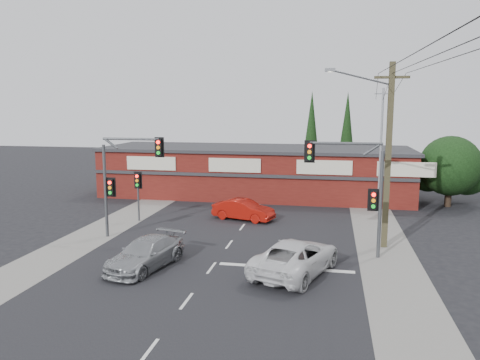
% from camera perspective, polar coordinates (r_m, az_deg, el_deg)
% --- Properties ---
extents(ground, '(120.00, 120.00, 0.00)m').
position_cam_1_polar(ground, '(24.90, -2.22, -9.03)').
color(ground, black).
rests_on(ground, ground).
extents(road_strip, '(14.00, 70.00, 0.01)m').
position_cam_1_polar(road_strip, '(29.59, 0.02, -6.10)').
color(road_strip, black).
rests_on(road_strip, ground).
extents(verge_left, '(3.00, 70.00, 0.02)m').
position_cam_1_polar(verge_left, '(32.26, -15.03, -5.14)').
color(verge_left, gray).
rests_on(verge_left, ground).
extents(verge_right, '(3.00, 70.00, 0.02)m').
position_cam_1_polar(verge_right, '(29.23, 16.71, -6.66)').
color(verge_right, gray).
rests_on(verge_right, ground).
extents(stop_line, '(6.50, 0.35, 0.01)m').
position_cam_1_polar(stop_line, '(22.95, 5.59, -10.60)').
color(stop_line, silver).
rests_on(stop_line, ground).
extents(white_suv, '(4.36, 6.25, 1.58)m').
position_cam_1_polar(white_suv, '(22.10, 6.81, -9.27)').
color(white_suv, silver).
rests_on(white_suv, ground).
extents(silver_suv, '(3.04, 5.19, 1.41)m').
position_cam_1_polar(silver_suv, '(23.13, -11.43, -8.78)').
color(silver_suv, '#9A9D9F').
rests_on(silver_suv, ground).
extents(red_sedan, '(4.51, 2.60, 1.40)m').
position_cam_1_polar(red_sedan, '(32.09, 0.43, -3.64)').
color(red_sedan, '#9D1109').
rests_on(red_sedan, ground).
extents(lane_dashes, '(0.12, 52.95, 0.01)m').
position_cam_1_polar(lane_dashes, '(32.14, 0.94, -4.88)').
color(lane_dashes, silver).
rests_on(lane_dashes, ground).
extents(shop_building, '(27.30, 8.40, 4.22)m').
position_cam_1_polar(shop_building, '(40.93, 1.87, 1.12)').
color(shop_building, '#551511').
rests_on(shop_building, ground).
extents(tree_cluster, '(5.90, 5.10, 5.50)m').
position_cam_1_polar(tree_cluster, '(39.87, 24.35, 1.23)').
color(tree_cluster, '#2D2116').
rests_on(tree_cluster, ground).
extents(conifer_near, '(1.80, 1.80, 9.25)m').
position_cam_1_polar(conifer_near, '(47.15, 8.70, 6.12)').
color(conifer_near, '#2D2116').
rests_on(conifer_near, ground).
extents(conifer_far, '(1.80, 1.80, 9.25)m').
position_cam_1_polar(conifer_far, '(49.13, 12.91, 6.11)').
color(conifer_far, '#2D2116').
rests_on(conifer_far, ground).
extents(traffic_mast_left, '(3.77, 0.27, 5.97)m').
position_cam_1_polar(traffic_mast_left, '(27.99, -14.22, 0.96)').
color(traffic_mast_left, '#47494C').
rests_on(traffic_mast_left, ground).
extents(traffic_mast_right, '(3.96, 0.27, 5.97)m').
position_cam_1_polar(traffic_mast_right, '(24.38, 14.19, -0.14)').
color(traffic_mast_right, '#47494C').
rests_on(traffic_mast_right, ground).
extents(pedestal_signal, '(0.55, 0.27, 3.38)m').
position_cam_1_polar(pedestal_signal, '(32.14, -12.33, -0.73)').
color(pedestal_signal, '#47494C').
rests_on(pedestal_signal, ground).
extents(utility_pole, '(4.38, 0.59, 10.00)m').
position_cam_1_polar(utility_pole, '(26.30, 17.36, 3.55)').
color(utility_pole, '#494229').
rests_on(utility_pole, ground).
extents(steel_pole, '(1.20, 0.16, 9.00)m').
position_cam_1_polar(steel_pole, '(35.36, 16.78, 3.71)').
color(steel_pole, gray).
rests_on(steel_pole, ground).
extents(power_lines, '(2.01, 29.00, 1.22)m').
position_cam_1_polar(power_lines, '(20.85, 19.77, 12.19)').
color(power_lines, black).
rests_on(power_lines, ground).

